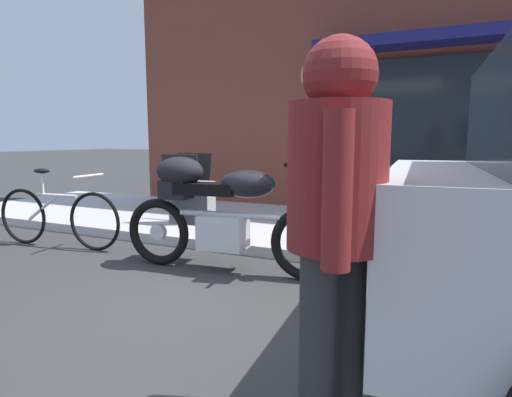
{
  "coord_description": "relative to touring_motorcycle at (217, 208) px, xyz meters",
  "views": [
    {
      "loc": [
        1.5,
        -2.76,
        1.26
      ],
      "look_at": [
        -0.17,
        0.89,
        0.7
      ],
      "focal_mm": 29.68,
      "sensor_mm": 36.0,
      "label": 1
    }
  ],
  "objects": [
    {
      "name": "parked_bicycle",
      "position": [
        -2.15,
        -0.01,
        -0.24
      ],
      "size": [
        1.71,
        0.48,
        0.93
      ],
      "color": "black",
      "rests_on": "ground_plane"
    },
    {
      "name": "ground_plane",
      "position": [
        0.5,
        -0.71,
        -0.61
      ],
      "size": [
        80.0,
        80.0,
        0.0
      ],
      "primitive_type": "plane",
      "color": "#323232"
    },
    {
      "name": "pedestrian_walking",
      "position": [
        1.61,
        -1.89,
        0.42
      ],
      "size": [
        0.46,
        0.55,
        1.64
      ],
      "color": "#2C2C2C",
      "rests_on": "ground_plane"
    },
    {
      "name": "touring_motorcycle",
      "position": [
        0.0,
        0.0,
        0.0
      ],
      "size": [
        2.2,
        0.62,
        1.42
      ],
      "color": "black",
      "rests_on": "ground_plane"
    },
    {
      "name": "sandwich_board_sign",
      "position": [
        -1.24,
        1.37,
        -0.02
      ],
      "size": [
        0.55,
        0.42,
        0.95
      ],
      "color": "black",
      "rests_on": "sidewalk_curb"
    }
  ]
}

